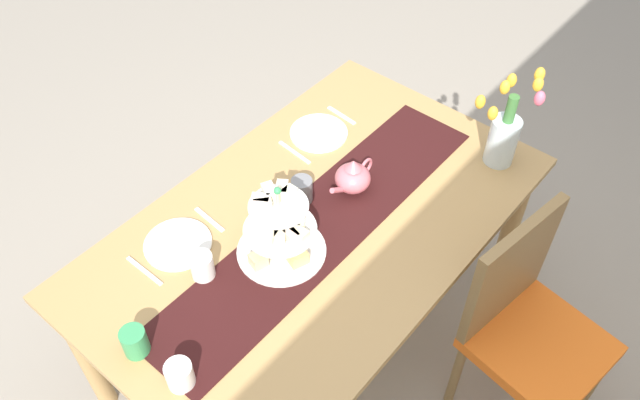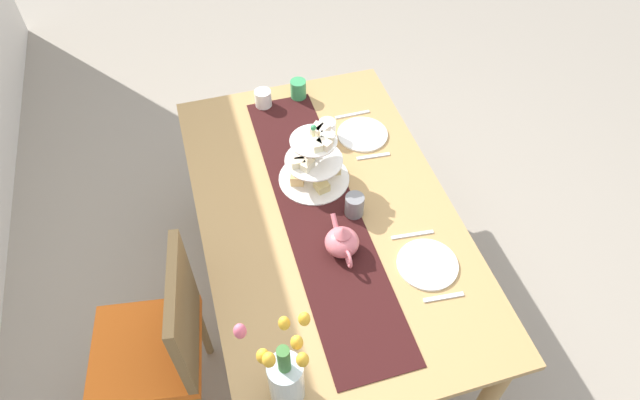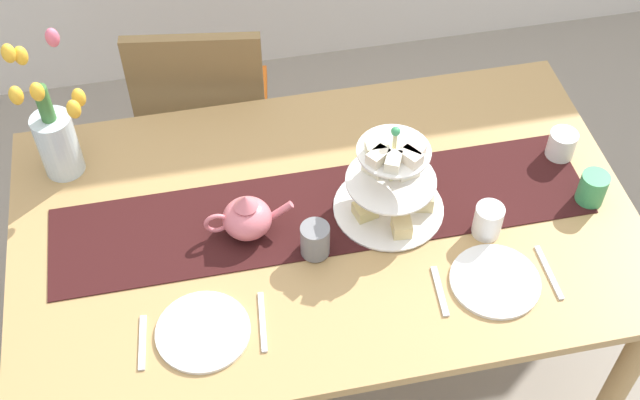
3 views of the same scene
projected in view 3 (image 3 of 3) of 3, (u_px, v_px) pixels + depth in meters
ground_plane at (324, 357)px, 2.78m from camera, size 8.00×8.00×0.00m
dining_table at (325, 240)px, 2.30m from camera, size 1.67×1.01×0.73m
chair_left at (205, 111)px, 2.84m from camera, size 0.48×0.48×0.91m
table_runner at (323, 211)px, 2.25m from camera, size 1.46×0.31×0.00m
tiered_cake_stand at (391, 183)px, 2.18m from camera, size 0.30×0.30×0.30m
teapot at (247, 217)px, 2.16m from camera, size 0.24×0.13×0.14m
tulip_vase at (55, 132)px, 2.25m from camera, size 0.18×0.22×0.42m
cream_jug at (562, 145)px, 2.36m from camera, size 0.08×0.08×0.08m
dinner_plate_left at (203, 331)px, 2.00m from camera, size 0.23×0.23×0.01m
fork_left at (143, 342)px, 1.98m from camera, size 0.03×0.15×0.01m
knife_left at (263, 322)px, 2.02m from camera, size 0.03×0.17×0.01m
dinner_plate_right at (495, 281)px, 2.09m from camera, size 0.23×0.23×0.01m
fork_right at (440, 291)px, 2.08m from camera, size 0.03×0.15×0.01m
knife_right at (549, 272)px, 2.11m from camera, size 0.01×0.17×0.01m
mug_grey at (315, 240)px, 2.12m from camera, size 0.08×0.08×0.09m
mug_white_text at (488, 221)px, 2.17m from camera, size 0.08×0.08×0.09m
mug_orange at (592, 188)px, 2.24m from camera, size 0.08×0.08×0.09m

